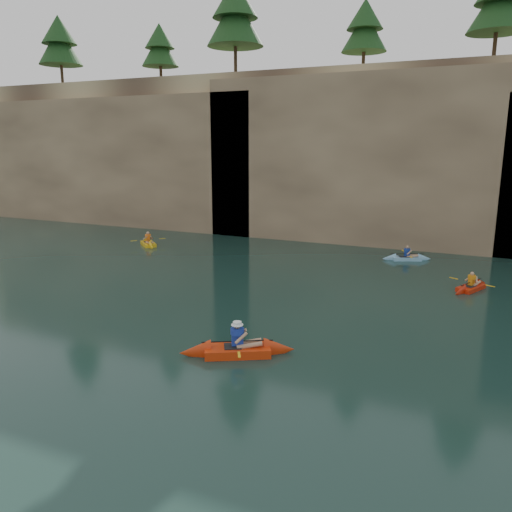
% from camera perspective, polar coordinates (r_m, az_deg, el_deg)
% --- Properties ---
extents(ground, '(160.00, 160.00, 0.00)m').
position_cam_1_polar(ground, '(14.96, -11.06, -13.98)').
color(ground, black).
rests_on(ground, ground).
extents(cliff, '(70.00, 16.00, 12.00)m').
position_cam_1_polar(cliff, '(41.59, 13.31, 11.55)').
color(cliff, tan).
rests_on(cliff, ground).
extents(cliff_slab_west, '(26.00, 2.40, 10.56)m').
position_cam_1_polar(cliff_slab_west, '(43.54, -16.14, 10.48)').
color(cliff_slab_west, tan).
rests_on(cliff_slab_west, ground).
extents(cliff_slab_center, '(24.00, 2.40, 11.40)m').
position_cam_1_polar(cliff_slab_center, '(33.96, 14.25, 10.78)').
color(cliff_slab_center, tan).
rests_on(cliff_slab_center, ground).
extents(sea_cave_west, '(4.50, 1.00, 4.00)m').
position_cam_1_polar(sea_cave_west, '(42.01, -14.32, 6.03)').
color(sea_cave_west, black).
rests_on(sea_cave_west, ground).
extents(sea_cave_center, '(3.50, 1.00, 3.20)m').
position_cam_1_polar(sea_cave_center, '(35.23, 4.02, 4.49)').
color(sea_cave_center, black).
rests_on(sea_cave_center, ground).
extents(cliff_pines, '(56.00, 6.00, 7.83)m').
position_cam_1_polar(cliff_pines, '(37.83, 12.57, 26.67)').
color(cliff_pines, black).
rests_on(cliff_pines, cliff).
extents(main_kayaker, '(3.68, 2.55, 1.39)m').
position_cam_1_polar(main_kayaker, '(16.34, -2.14, -10.62)').
color(main_kayaker, red).
rests_on(main_kayaker, ground).
extents(kayaker_red_far, '(1.98, 2.93, 1.07)m').
position_cam_1_polar(kayaker_red_far, '(25.28, 23.35, -3.28)').
color(kayaker_red_far, red).
rests_on(kayaker_red_far, ground).
extents(kayaker_yellow, '(2.59, 2.43, 1.17)m').
position_cam_1_polar(kayaker_yellow, '(33.92, -12.21, 1.41)').
color(kayaker_yellow, yellow).
rests_on(kayaker_yellow, ground).
extents(kayaker_ltblue_mid, '(2.87, 2.02, 1.07)m').
position_cam_1_polar(kayaker_ltblue_mid, '(30.33, 16.83, -0.21)').
color(kayaker_ltblue_mid, '#7BAECF').
rests_on(kayaker_ltblue_mid, ground).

